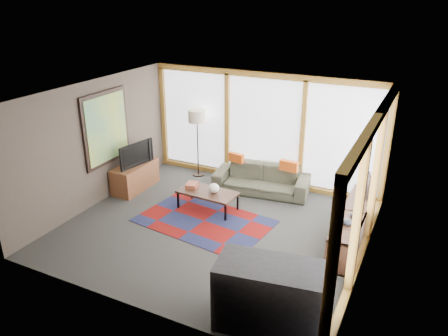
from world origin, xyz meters
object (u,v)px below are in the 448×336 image
at_px(coffee_table, 208,200).
at_px(television, 134,153).
at_px(bar_counter, 273,297).
at_px(tv_console, 135,176).
at_px(bookshelf, 352,226).
at_px(sofa, 261,179).
at_px(floor_lamp, 198,143).

distance_m(coffee_table, television, 2.05).
xyz_separation_m(television, bar_counter, (4.32, -2.76, -0.39)).
distance_m(coffee_table, tv_console, 1.97).
distance_m(coffee_table, bookshelf, 2.92).
distance_m(sofa, floor_lamp, 1.83).
xyz_separation_m(bookshelf, tv_console, (-4.88, 0.09, 0.00)).
relative_size(floor_lamp, bookshelf, 0.69).
xyz_separation_m(sofa, tv_console, (-2.65, -1.10, -0.01)).
bearing_deg(coffee_table, sofa, 61.78).
relative_size(floor_lamp, coffee_table, 1.36).
height_order(television, bar_counter, television).
relative_size(sofa, floor_lamp, 1.28).
xyz_separation_m(floor_lamp, bar_counter, (3.44, -4.10, -0.34)).
height_order(tv_console, bar_counter, bar_counter).
distance_m(sofa, television, 2.90).
bearing_deg(bookshelf, floor_lamp, 160.59).
height_order(bookshelf, tv_console, tv_console).
bearing_deg(floor_lamp, television, -123.18).
relative_size(bookshelf, television, 2.54).
bearing_deg(tv_console, coffee_table, -4.91).
bearing_deg(bookshelf, television, 179.23).
xyz_separation_m(bookshelf, television, (-4.85, 0.06, 0.57)).
bearing_deg(floor_lamp, tv_console, -124.50).
relative_size(coffee_table, television, 1.29).
height_order(bookshelf, bar_counter, bar_counter).
height_order(coffee_table, tv_console, tv_console).
bearing_deg(coffee_table, television, 175.62).
bearing_deg(sofa, television, -164.53).
height_order(sofa, television, television).
bearing_deg(sofa, bookshelf, -35.82).
bearing_deg(coffee_table, bookshelf, 1.63).
xyz_separation_m(floor_lamp, coffee_table, (1.06, -1.48, -0.62)).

